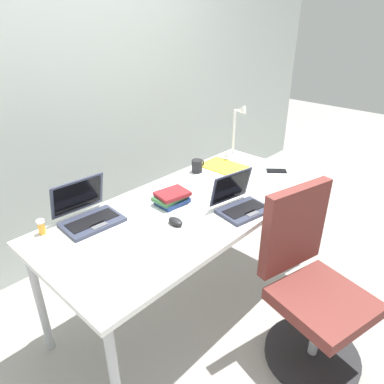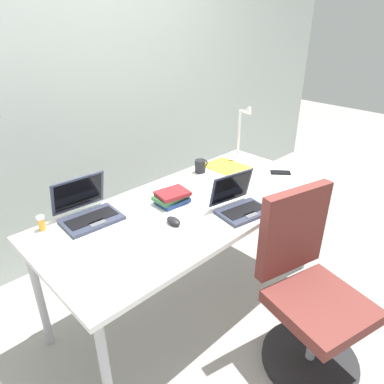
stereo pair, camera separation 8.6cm
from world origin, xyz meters
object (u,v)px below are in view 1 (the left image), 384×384
(laptop_back_left, at_px, (240,203))
(office_chair, at_px, (310,295))
(paper_folder_mid_desk, at_px, (224,166))
(desk_lamp, at_px, (238,131))
(coffee_mug, at_px, (197,166))
(laptop_center, at_px, (88,214))
(book_stack, at_px, (172,198))
(cell_phone, at_px, (276,171))
(pill_bottle, at_px, (41,227))
(computer_mouse, at_px, (175,221))

(laptop_back_left, xyz_separation_m, office_chair, (0.01, -0.48, -0.38))
(paper_folder_mid_desk, relative_size, office_chair, 0.32)
(desk_lamp, relative_size, coffee_mug, 3.54)
(laptop_back_left, bearing_deg, laptop_center, 141.38)
(laptop_back_left, xyz_separation_m, coffee_mug, (0.23, 0.54, 0.00))
(book_stack, height_order, office_chair, office_chair)
(cell_phone, relative_size, pill_bottle, 1.72)
(book_stack, bearing_deg, coffee_mug, 24.46)
(laptop_center, xyz_separation_m, cell_phone, (1.27, -0.39, -0.04))
(laptop_back_left, relative_size, book_stack, 1.55)
(desk_lamp, distance_m, computer_mouse, 1.10)
(cell_phone, relative_size, coffee_mug, 1.20)
(computer_mouse, bearing_deg, coffee_mug, 37.10)
(laptop_back_left, relative_size, coffee_mug, 2.79)
(pill_bottle, distance_m, paper_folder_mid_desk, 1.31)
(laptop_center, bearing_deg, computer_mouse, -51.10)
(coffee_mug, height_order, office_chair, office_chair)
(computer_mouse, height_order, coffee_mug, coffee_mug)
(cell_phone, xyz_separation_m, paper_folder_mid_desk, (-0.19, 0.33, -0.00))
(book_stack, xyz_separation_m, office_chair, (0.22, -0.82, -0.38))
(pill_bottle, relative_size, paper_folder_mid_desk, 0.25)
(laptop_center, relative_size, office_chair, 0.33)
(computer_mouse, bearing_deg, office_chair, -55.54)
(office_chair, bearing_deg, computer_mouse, 120.16)
(cell_phone, bearing_deg, desk_lamp, 42.52)
(computer_mouse, bearing_deg, laptop_back_left, -19.28)
(paper_folder_mid_desk, bearing_deg, book_stack, -169.29)
(laptop_center, bearing_deg, book_stack, -22.77)
(desk_lamp, relative_size, pill_bottle, 5.07)
(laptop_back_left, relative_size, computer_mouse, 3.28)
(laptop_center, relative_size, coffee_mug, 2.80)
(cell_phone, height_order, pill_bottle, pill_bottle)
(book_stack, height_order, paper_folder_mid_desk, book_stack)
(laptop_back_left, height_order, book_stack, laptop_back_left)
(laptop_center, height_order, pill_bottle, laptop_center)
(paper_folder_mid_desk, bearing_deg, office_chair, -113.89)
(laptop_center, xyz_separation_m, office_chair, (0.66, -1.00, -0.39))
(cell_phone, bearing_deg, book_stack, 125.53)
(cell_phone, xyz_separation_m, coffee_mug, (-0.38, 0.41, 0.04))
(laptop_back_left, height_order, pill_bottle, laptop_back_left)
(office_chair, bearing_deg, desk_lamp, 56.95)
(coffee_mug, bearing_deg, book_stack, -155.54)
(pill_bottle, bearing_deg, paper_folder_mid_desk, -5.73)
(cell_phone, distance_m, coffee_mug, 0.56)
(book_stack, relative_size, office_chair, 0.21)
(coffee_mug, bearing_deg, cell_phone, -46.70)
(book_stack, xyz_separation_m, coffee_mug, (0.44, 0.20, 0.01))
(paper_folder_mid_desk, bearing_deg, laptop_back_left, -133.13)
(laptop_center, relative_size, computer_mouse, 3.29)
(laptop_back_left, height_order, laptop_center, laptop_center)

